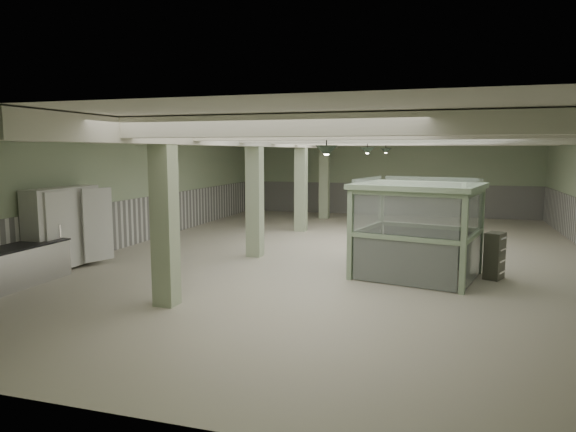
# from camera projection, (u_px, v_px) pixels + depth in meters

# --- Properties ---
(floor) EXTENTS (20.00, 20.00, 0.00)m
(floor) POSITION_uv_depth(u_px,v_px,m) (346.00, 254.00, 15.22)
(floor) COLOR beige
(floor) RESTS_ON ground
(ceiling) EXTENTS (14.00, 20.00, 0.02)m
(ceiling) POSITION_uv_depth(u_px,v_px,m) (348.00, 132.00, 14.77)
(ceiling) COLOR silver
(ceiling) RESTS_ON wall_back
(wall_back) EXTENTS (14.00, 0.02, 3.60)m
(wall_back) POSITION_uv_depth(u_px,v_px,m) (385.00, 177.00, 24.49)
(wall_back) COLOR #A8B994
(wall_back) RESTS_ON floor
(wall_front) EXTENTS (14.00, 0.02, 3.60)m
(wall_front) POSITION_uv_depth(u_px,v_px,m) (178.00, 268.00, 5.50)
(wall_front) COLOR #A8B994
(wall_front) RESTS_ON floor
(wall_left) EXTENTS (0.02, 20.00, 3.60)m
(wall_left) POSITION_uv_depth(u_px,v_px,m) (138.00, 189.00, 17.02)
(wall_left) COLOR #A8B994
(wall_left) RESTS_ON floor
(wainscot_left) EXTENTS (0.05, 19.90, 1.50)m
(wainscot_left) POSITION_uv_depth(u_px,v_px,m) (140.00, 220.00, 17.14)
(wainscot_left) COLOR white
(wainscot_left) RESTS_ON floor
(wainscot_back) EXTENTS (13.90, 0.05, 1.50)m
(wainscot_back) POSITION_uv_depth(u_px,v_px,m) (384.00, 199.00, 24.59)
(wainscot_back) COLOR white
(wainscot_back) RESTS_ON floor
(girder) EXTENTS (0.45, 19.90, 0.40)m
(girder) POSITION_uv_depth(u_px,v_px,m) (266.00, 140.00, 15.52)
(girder) COLOR white
(girder) RESTS_ON ceiling
(beam_a) EXTENTS (13.90, 0.35, 0.32)m
(beam_a) POSITION_uv_depth(u_px,v_px,m) (257.00, 126.00, 7.67)
(beam_a) COLOR white
(beam_a) RESTS_ON ceiling
(beam_b) EXTENTS (13.90, 0.35, 0.32)m
(beam_b) POSITION_uv_depth(u_px,v_px,m) (302.00, 132.00, 10.05)
(beam_b) COLOR white
(beam_b) RESTS_ON ceiling
(beam_c) EXTENTS (13.90, 0.35, 0.32)m
(beam_c) POSITION_uv_depth(u_px,v_px,m) (329.00, 136.00, 12.42)
(beam_c) COLOR white
(beam_c) RESTS_ON ceiling
(beam_d) EXTENTS (13.90, 0.35, 0.32)m
(beam_d) POSITION_uv_depth(u_px,v_px,m) (348.00, 138.00, 14.79)
(beam_d) COLOR white
(beam_d) RESTS_ON ceiling
(beam_e) EXTENTS (13.90, 0.35, 0.32)m
(beam_e) POSITION_uv_depth(u_px,v_px,m) (361.00, 140.00, 17.16)
(beam_e) COLOR white
(beam_e) RESTS_ON ceiling
(beam_f) EXTENTS (13.90, 0.35, 0.32)m
(beam_f) POSITION_uv_depth(u_px,v_px,m) (371.00, 141.00, 19.54)
(beam_f) COLOR white
(beam_f) RESTS_ON ceiling
(beam_g) EXTENTS (13.90, 0.35, 0.32)m
(beam_g) POSITION_uv_depth(u_px,v_px,m) (379.00, 142.00, 21.91)
(beam_g) COLOR white
(beam_g) RESTS_ON ceiling
(column_a) EXTENTS (0.42, 0.42, 3.60)m
(column_a) POSITION_uv_depth(u_px,v_px,m) (165.00, 215.00, 10.02)
(column_a) COLOR #ADBF9A
(column_a) RESTS_ON floor
(column_b) EXTENTS (0.42, 0.42, 3.60)m
(column_b) POSITION_uv_depth(u_px,v_px,m) (255.00, 195.00, 14.77)
(column_b) COLOR #ADBF9A
(column_b) RESTS_ON floor
(column_c) EXTENTS (0.42, 0.42, 3.60)m
(column_c) POSITION_uv_depth(u_px,v_px,m) (301.00, 184.00, 19.51)
(column_c) COLOR #ADBF9A
(column_c) RESTS_ON floor
(column_d) EXTENTS (0.42, 0.42, 3.60)m
(column_d) POSITION_uv_depth(u_px,v_px,m) (324.00, 179.00, 23.31)
(column_d) COLOR #ADBF9A
(column_d) RESTS_ON floor
(pendant_front) EXTENTS (0.44, 0.44, 0.22)m
(pendant_front) POSITION_uv_depth(u_px,v_px,m) (326.00, 151.00, 9.95)
(pendant_front) COLOR #304033
(pendant_front) RESTS_ON ceiling
(pendant_mid) EXTENTS (0.44, 0.44, 0.22)m
(pendant_mid) POSITION_uv_depth(u_px,v_px,m) (367.00, 151.00, 15.17)
(pendant_mid) COLOR #304033
(pendant_mid) RESTS_ON ceiling
(pendant_back) EXTENTS (0.44, 0.44, 0.22)m
(pendant_back) POSITION_uv_depth(u_px,v_px,m) (386.00, 151.00, 19.91)
(pendant_back) COLOR #304033
(pendant_back) RESTS_ON ceiling
(walkin_cooler) EXTENTS (0.90, 2.24, 2.06)m
(walkin_cooler) POSITION_uv_depth(u_px,v_px,m) (64.00, 230.00, 13.21)
(walkin_cooler) COLOR white
(walkin_cooler) RESTS_ON floor
(guard_booth) EXTENTS (3.30, 2.97, 2.39)m
(guard_booth) POSITION_uv_depth(u_px,v_px,m) (418.00, 212.00, 12.36)
(guard_booth) COLOR #95B08D
(guard_booth) RESTS_ON floor
(filing_cabinet) EXTENTS (0.54, 0.62, 1.12)m
(filing_cabinet) POSITION_uv_depth(u_px,v_px,m) (494.00, 256.00, 12.27)
(filing_cabinet) COLOR #575849
(filing_cabinet) RESTS_ON floor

